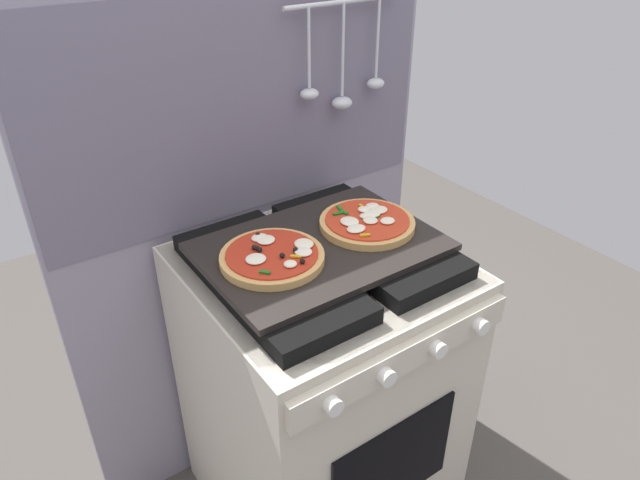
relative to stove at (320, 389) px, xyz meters
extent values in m
cube|color=gray|center=(0.00, 0.34, 0.32)|extent=(1.10, 0.03, 1.55)
cube|color=slate|center=(0.00, 0.32, 0.70)|extent=(1.08, 0.00, 0.56)
cylinder|color=silver|center=(0.28, 0.30, 0.93)|extent=(0.36, 0.01, 0.01)
cylinder|color=silver|center=(0.17, 0.29, 0.83)|extent=(0.01, 0.01, 0.20)
ellipsoid|color=silver|center=(0.17, 0.29, 0.72)|extent=(0.05, 0.04, 0.03)
cylinder|color=silver|center=(0.27, 0.29, 0.81)|extent=(0.01, 0.01, 0.24)
ellipsoid|color=silver|center=(0.27, 0.29, 0.67)|extent=(0.06, 0.05, 0.03)
cylinder|color=silver|center=(0.39, 0.29, 0.83)|extent=(0.01, 0.01, 0.21)
ellipsoid|color=silver|center=(0.39, 0.29, 0.71)|extent=(0.05, 0.05, 0.03)
cube|color=beige|center=(0.00, 0.00, -0.02)|extent=(0.60, 0.60, 0.86)
cube|color=black|center=(0.00, 0.00, 0.40)|extent=(0.59, 0.59, 0.01)
cube|color=black|center=(-0.14, 0.00, 0.43)|extent=(0.24, 0.51, 0.04)
cube|color=black|center=(0.14, 0.00, 0.43)|extent=(0.24, 0.51, 0.04)
cube|color=beige|center=(0.00, -0.31, 0.35)|extent=(0.58, 0.02, 0.07)
cylinder|color=silver|center=(-0.20, -0.33, 0.35)|extent=(0.04, 0.02, 0.04)
cylinder|color=silver|center=(-0.07, -0.33, 0.35)|extent=(0.04, 0.02, 0.04)
cylinder|color=silver|center=(0.07, -0.33, 0.35)|extent=(0.04, 0.02, 0.04)
cylinder|color=silver|center=(0.20, -0.33, 0.35)|extent=(0.04, 0.02, 0.04)
cube|color=black|center=(0.00, -0.30, 0.00)|extent=(0.36, 0.01, 0.28)
cube|color=black|center=(0.00, 0.00, 0.46)|extent=(0.54, 0.38, 0.02)
cylinder|color=tan|center=(-0.13, 0.00, 0.47)|extent=(0.23, 0.23, 0.02)
cylinder|color=#B72D19|center=(-0.13, 0.00, 0.49)|extent=(0.20, 0.20, 0.00)
ellipsoid|color=#F4EACC|center=(-0.12, 0.07, 0.49)|extent=(0.04, 0.03, 0.01)
ellipsoid|color=#F4EACC|center=(-0.17, -0.01, 0.49)|extent=(0.05, 0.04, 0.01)
ellipsoid|color=#F4EACC|center=(-0.12, 0.05, 0.49)|extent=(0.04, 0.04, 0.01)
ellipsoid|color=#F4EACC|center=(-0.12, -0.06, 0.49)|extent=(0.03, 0.03, 0.01)
ellipsoid|color=#F4EACC|center=(-0.07, -0.04, 0.49)|extent=(0.04, 0.04, 0.01)
ellipsoid|color=#F4EACC|center=(-0.05, -0.01, 0.49)|extent=(0.04, 0.05, 0.01)
sphere|color=black|center=(-0.08, -0.03, 0.49)|extent=(0.01, 0.01, 0.01)
sphere|color=black|center=(-0.15, 0.03, 0.49)|extent=(0.01, 0.01, 0.01)
cube|color=gold|center=(-0.10, -0.04, 0.49)|extent=(0.02, 0.02, 0.00)
sphere|color=black|center=(-0.10, -0.07, 0.49)|extent=(0.01, 0.01, 0.01)
sphere|color=black|center=(-0.15, 0.02, 0.49)|extent=(0.01, 0.01, 0.01)
sphere|color=black|center=(-0.15, 0.03, 0.49)|extent=(0.01, 0.01, 0.01)
cube|color=#19721E|center=(-0.18, -0.06, 0.49)|extent=(0.02, 0.02, 0.00)
sphere|color=black|center=(-0.12, -0.03, 0.49)|extent=(0.01, 0.01, 0.01)
sphere|color=black|center=(-0.12, 0.08, 0.49)|extent=(0.01, 0.01, 0.01)
cylinder|color=tan|center=(0.14, 0.00, 0.47)|extent=(0.23, 0.23, 0.02)
cylinder|color=red|center=(0.14, 0.00, 0.49)|extent=(0.20, 0.20, 0.00)
ellipsoid|color=#F4EACC|center=(0.09, 0.01, 0.49)|extent=(0.04, 0.05, 0.01)
ellipsoid|color=#F4EACC|center=(0.16, 0.04, 0.49)|extent=(0.03, 0.03, 0.01)
ellipsoid|color=#F4EACC|center=(0.14, -0.01, 0.49)|extent=(0.04, 0.04, 0.01)
ellipsoid|color=#F4EACC|center=(0.16, 0.01, 0.49)|extent=(0.04, 0.04, 0.01)
ellipsoid|color=#F4EACC|center=(0.08, -0.03, 0.49)|extent=(0.05, 0.04, 0.01)
ellipsoid|color=#F4EACC|center=(0.19, 0.04, 0.49)|extent=(0.04, 0.03, 0.01)
ellipsoid|color=#F4EACC|center=(0.17, -0.04, 0.49)|extent=(0.04, 0.03, 0.01)
ellipsoid|color=#F4EACC|center=(0.14, 0.01, 0.49)|extent=(0.03, 0.02, 0.01)
ellipsoid|color=#F4EACC|center=(0.19, 0.02, 0.49)|extent=(0.04, 0.04, 0.01)
cube|color=#19721E|center=(0.16, -0.01, 0.49)|extent=(0.02, 0.01, 0.00)
cube|color=#19721E|center=(0.11, 0.08, 0.49)|extent=(0.01, 0.03, 0.00)
cube|color=#19721E|center=(0.11, 0.06, 0.49)|extent=(0.01, 0.02, 0.00)
cube|color=#19721E|center=(0.09, 0.06, 0.49)|extent=(0.03, 0.01, 0.00)
cube|color=gold|center=(0.08, -0.06, 0.49)|extent=(0.02, 0.02, 0.00)
cube|color=gold|center=(0.16, 0.05, 0.49)|extent=(0.01, 0.02, 0.00)
cube|color=gold|center=(0.16, 0.03, 0.49)|extent=(0.02, 0.02, 0.00)
camera|label=1|loc=(-0.65, -0.93, 1.17)|focal=32.39mm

